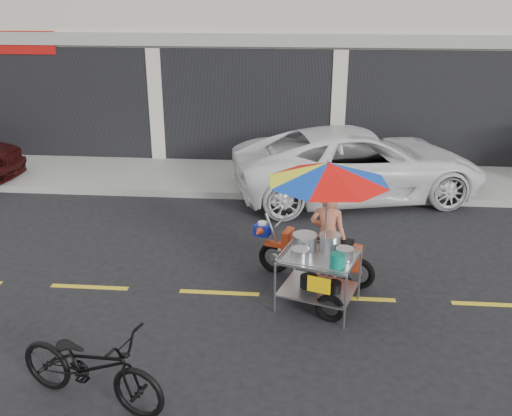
{
  "coord_description": "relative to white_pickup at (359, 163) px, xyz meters",
  "views": [
    {
      "loc": [
        -0.81,
        -7.41,
        4.29
      ],
      "look_at": [
        -1.5,
        0.6,
        1.15
      ],
      "focal_mm": 40.0,
      "sensor_mm": 36.0,
      "label": 1
    }
  ],
  "objects": [
    {
      "name": "ground",
      "position": [
        -0.38,
        -4.45,
        -0.74
      ],
      "size": [
        90.0,
        90.0,
        0.0
      ],
      "primitive_type": "plane",
      "color": "black"
    },
    {
      "name": "sidewalk",
      "position": [
        -0.38,
        1.05,
        -0.67
      ],
      "size": [
        45.0,
        3.0,
        0.15
      ],
      "primitive_type": "cube",
      "color": "gray",
      "rests_on": "ground"
    },
    {
      "name": "centerline",
      "position": [
        -0.38,
        -4.45,
        -0.74
      ],
      "size": [
        42.0,
        0.1,
        0.01
      ],
      "primitive_type": "cube",
      "color": "gold",
      "rests_on": "ground"
    },
    {
      "name": "white_pickup",
      "position": [
        0.0,
        0.0,
        0.0
      ],
      "size": [
        5.79,
        3.7,
        1.49
      ],
      "primitive_type": "imported",
      "rotation": [
        0.0,
        0.0,
        1.82
      ],
      "color": "white",
      "rests_on": "ground"
    },
    {
      "name": "near_bicycle",
      "position": [
        -3.41,
        -6.93,
        -0.26
      ],
      "size": [
        1.93,
        1.16,
        0.96
      ],
      "primitive_type": "imported",
      "rotation": [
        0.0,
        0.0,
        1.27
      ],
      "color": "black",
      "rests_on": "ground"
    },
    {
      "name": "food_vendor_rig",
      "position": [
        -0.86,
        -4.39,
        0.63
      ],
      "size": [
        2.15,
        2.17,
        2.18
      ],
      "rotation": [
        0.0,
        0.0,
        -0.32
      ],
      "color": "black",
      "rests_on": "ground"
    }
  ]
}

